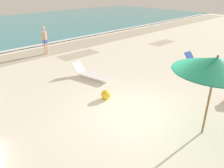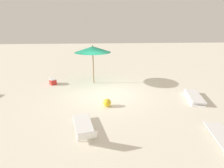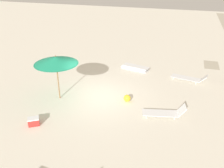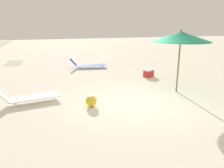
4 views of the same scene
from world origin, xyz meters
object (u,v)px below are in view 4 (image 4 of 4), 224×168
at_px(sun_lounger_near_water_left, 28,97).
at_px(cooler_box, 149,73).
at_px(beach_ball, 91,101).
at_px(beach_umbrella, 181,37).
at_px(sun_lounger_beside_umbrella, 87,64).

bearing_deg(sun_lounger_near_water_left, cooler_box, -78.84).
bearing_deg(beach_ball, cooler_box, -47.33).
bearing_deg(cooler_box, beach_umbrella, 60.52).
bearing_deg(sun_lounger_beside_umbrella, beach_ball, 179.13).
xyz_separation_m(beach_umbrella, beach_ball, (-0.67, 3.60, -1.99)).
height_order(sun_lounger_beside_umbrella, sun_lounger_near_water_left, sun_lounger_near_water_left).
distance_m(sun_lounger_near_water_left, cooler_box, 6.09).
distance_m(sun_lounger_beside_umbrella, sun_lounger_near_water_left, 6.11).
bearing_deg(sun_lounger_beside_umbrella, beach_umbrella, -146.98).
height_order(sun_lounger_beside_umbrella, cooler_box, sun_lounger_beside_umbrella).
height_order(beach_umbrella, sun_lounger_beside_umbrella, beach_umbrella).
bearing_deg(beach_umbrella, sun_lounger_beside_umbrella, 25.92).
bearing_deg(sun_lounger_beside_umbrella, cooler_box, -131.05).
relative_size(beach_umbrella, cooler_box, 4.00).
bearing_deg(beach_ball, sun_lounger_near_water_left, 66.22).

